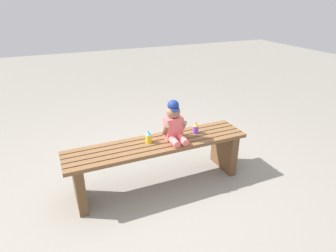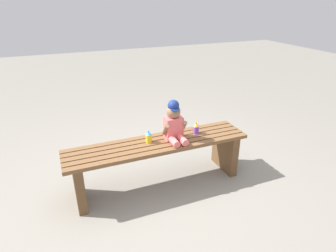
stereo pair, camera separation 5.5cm
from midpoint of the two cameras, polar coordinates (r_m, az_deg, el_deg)
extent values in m
plane|color=gray|center=(3.05, -2.38, -11.25)|extent=(16.00, 16.00, 0.00)
cube|color=brown|center=(2.67, -1.25, -5.12)|extent=(1.80, 0.07, 0.04)
cube|color=brown|center=(2.73, -1.92, -4.33)|extent=(1.80, 0.07, 0.04)
cube|color=brown|center=(2.80, -2.55, -3.58)|extent=(1.80, 0.07, 0.04)
cube|color=brown|center=(2.87, -3.14, -2.87)|extent=(1.80, 0.07, 0.04)
cube|color=brown|center=(2.94, -3.71, -2.19)|extent=(1.80, 0.07, 0.04)
cube|color=brown|center=(2.79, -17.87, -10.82)|extent=(0.08, 0.40, 0.44)
cube|color=brown|center=(3.24, 10.56, -4.64)|extent=(0.08, 0.40, 0.44)
cube|color=#E56666|center=(2.81, 0.45, -0.39)|extent=(0.17, 0.12, 0.23)
sphere|color=#8C664C|center=(2.74, 0.46, 2.88)|extent=(0.14, 0.14, 0.14)
cylinder|color=navy|center=(2.70, 0.79, 3.35)|extent=(0.09, 0.09, 0.01)
sphere|color=navy|center=(2.72, 0.46, 4.07)|extent=(0.11, 0.11, 0.11)
cylinder|color=#F06B6B|center=(2.73, 0.61, -3.07)|extent=(0.07, 0.16, 0.07)
cylinder|color=#F06B6B|center=(2.77, 2.31, -2.72)|extent=(0.07, 0.16, 0.07)
cylinder|color=#8C664C|center=(2.75, -1.08, -0.70)|extent=(0.04, 0.12, 0.14)
cylinder|color=#8C664C|center=(2.82, 2.44, -0.04)|extent=(0.04, 0.12, 0.14)
cylinder|color=yellow|center=(2.78, -4.42, -2.49)|extent=(0.06, 0.06, 0.08)
cone|color=#338CE5|center=(2.75, -4.46, -1.48)|extent=(0.06, 0.06, 0.03)
cylinder|color=#338CE5|center=(2.74, -4.47, -1.14)|extent=(0.01, 0.01, 0.02)
cylinder|color=#8C4CCC|center=(2.96, 4.96, -0.68)|extent=(0.06, 0.06, 0.08)
cone|color=orange|center=(2.94, 5.00, 0.28)|extent=(0.06, 0.06, 0.03)
cylinder|color=orange|center=(2.93, 5.01, 0.60)|extent=(0.01, 0.01, 0.02)
camera|label=1|loc=(0.03, -90.58, -0.27)|focal=30.72mm
camera|label=2|loc=(0.03, 89.42, 0.27)|focal=30.72mm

